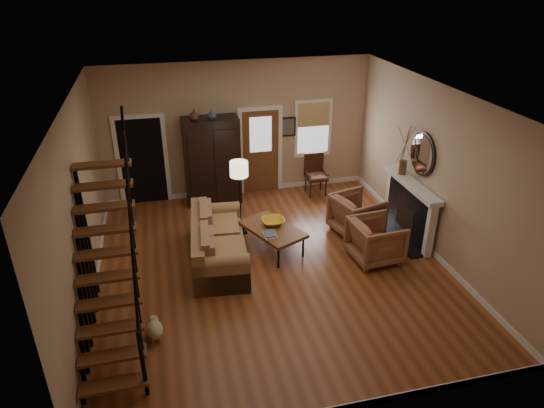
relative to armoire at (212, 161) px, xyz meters
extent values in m
plane|color=brown|center=(0.70, -3.15, -1.05)|extent=(7.00, 7.00, 0.00)
plane|color=white|center=(0.70, -3.15, 2.25)|extent=(7.00, 7.00, 0.00)
cube|color=tan|center=(0.70, 0.35, 0.60)|extent=(6.50, 0.04, 3.30)
cube|color=tan|center=(-2.55, -3.15, 0.60)|extent=(0.04, 7.00, 3.30)
cube|color=tan|center=(3.95, -3.15, 0.60)|extent=(0.04, 7.00, 3.30)
cube|color=black|center=(-1.60, 0.50, 0.00)|extent=(1.00, 0.36, 2.10)
cube|color=brown|center=(1.25, 0.33, 0.00)|extent=(0.90, 0.06, 2.10)
cube|color=silver|center=(2.60, 0.32, 0.50)|extent=(0.96, 0.06, 1.46)
cube|color=black|center=(3.83, -2.65, -0.48)|extent=(0.24, 1.60, 1.15)
cube|color=white|center=(3.77, -2.65, 0.15)|extent=(0.30, 1.95, 0.10)
cylinder|color=silver|center=(3.90, -2.65, 0.80)|extent=(0.05, 0.90, 0.90)
imported|color=#4C2619|center=(-0.35, -0.10, 1.17)|extent=(0.24, 0.24, 0.25)
imported|color=#334C60|center=(0.05, -0.10, 1.16)|extent=(0.20, 0.20, 0.21)
imported|color=orange|center=(0.91, -2.40, -0.48)|extent=(0.46, 0.46, 0.11)
imported|color=brown|center=(2.74, -3.35, -0.63)|extent=(1.01, 0.98, 0.85)
imported|color=brown|center=(2.79, -2.27, -0.62)|extent=(1.16, 1.14, 0.87)
camera|label=1|loc=(-1.14, -10.76, 4.22)|focal=32.00mm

